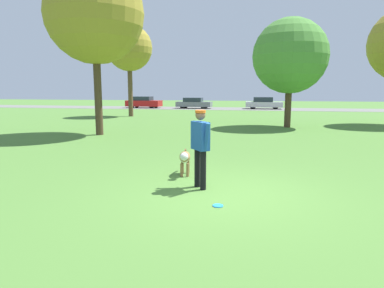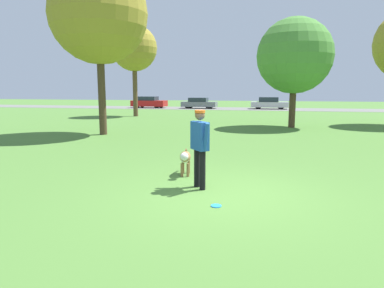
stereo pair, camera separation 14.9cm
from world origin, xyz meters
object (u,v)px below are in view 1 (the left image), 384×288
tree_near_left (95,14)px  parked_car_grey (194,103)px  tree_far_left (129,48)px  frisbee (218,206)px  parked_car_red (144,102)px  tree_mid_center (290,56)px  dog (185,158)px  parked_car_silver (264,103)px  person (200,142)px

tree_near_left → parked_car_grey: 24.14m
parked_car_grey → tree_far_left: bearing=-101.4°
frisbee → tree_near_left: (-6.92, 9.09, 5.58)m
frisbee → parked_car_grey: bearing=101.9°
parked_car_red → tree_mid_center: bearing=-48.4°
dog → parked_car_grey: 31.09m
dog → parked_car_red: parked_car_red is taller
dog → parked_car_silver: parked_car_silver is taller
frisbee → tree_far_left: (-9.72, 20.31, 5.39)m
person → tree_far_left: size_ratio=0.24×
tree_far_left → parked_car_red: size_ratio=1.76×
tree_mid_center → parked_car_silver: bearing=93.8°
tree_near_left → parked_car_silver: size_ratio=1.93×
parked_car_red → parked_car_grey: size_ratio=1.02×
dog → parked_car_red: size_ratio=0.25×
frisbee → parked_car_red: size_ratio=0.05×
dog → parked_car_red: 32.77m
tree_far_left → parked_car_silver: tree_far_left is taller
frisbee → tree_mid_center: tree_mid_center is taller
frisbee → parked_car_silver: (0.97, 33.31, 0.64)m
person → dog: size_ratio=1.71×
tree_mid_center → frisbee: bearing=-98.8°
parked_car_grey → dog: bearing=-77.9°
tree_near_left → tree_mid_center: tree_near_left is taller
tree_far_left → parked_car_grey: (2.80, 12.41, -4.78)m
tree_near_left → parked_car_silver: 25.95m
person → parked_car_silver: 32.24m
frisbee → tree_mid_center: size_ratio=0.03×
frisbee → parked_car_silver: size_ratio=0.05×
parked_car_red → parked_car_grey: parked_car_red is taller
frisbee → tree_far_left: size_ratio=0.03×
tree_far_left → parked_car_red: 13.67m
tree_near_left → frisbee: bearing=-52.7°
person → parked_car_red: 33.97m
tree_mid_center → parked_car_grey: size_ratio=1.52×
tree_near_left → tree_mid_center: 10.70m
dog → parked_car_red: bearing=-168.5°
dog → tree_far_left: (-8.60, 18.14, 4.95)m
tree_far_left → person: bearing=-64.4°
parked_car_grey → parked_car_silver: size_ratio=0.99×
tree_near_left → parked_car_grey: bearing=90.0°
parked_car_grey → parked_car_silver: parked_car_silver is taller
tree_mid_center → parked_car_grey: bearing=116.6°
dog → tree_mid_center: tree_mid_center is taller
tree_near_left → parked_car_silver: tree_near_left is taller
tree_mid_center → parked_car_grey: 20.77m
frisbee → parked_car_silver: parked_car_silver is taller
dog → tree_mid_center: (3.36, 12.23, 3.58)m
person → parked_car_silver: (1.51, 32.20, -0.39)m
parked_car_silver → dog: bearing=-94.7°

